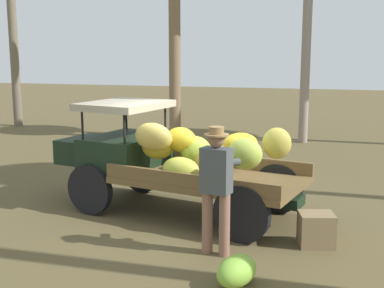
% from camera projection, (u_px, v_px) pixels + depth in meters
% --- Properties ---
extents(ground_plane, '(60.00, 60.00, 0.00)m').
position_uv_depth(ground_plane, '(191.00, 218.00, 8.69)').
color(ground_plane, brown).
extents(truck, '(4.65, 2.53, 1.87)m').
position_uv_depth(truck, '(167.00, 159.00, 8.91)').
color(truck, black).
rests_on(truck, ground).
extents(farmer, '(0.53, 0.49, 1.78)m').
position_uv_depth(farmer, '(216.00, 182.00, 7.00)').
color(farmer, '#8D614D').
rests_on(farmer, ground).
extents(wooden_crate, '(0.58, 0.52, 0.48)m').
position_uv_depth(wooden_crate, '(316.00, 229.00, 7.43)').
color(wooden_crate, olive).
rests_on(wooden_crate, ground).
extents(loose_banana_bunch, '(0.61, 0.73, 0.37)m').
position_uv_depth(loose_banana_bunch, '(237.00, 271.00, 6.17)').
color(loose_banana_bunch, '#85BB3C').
rests_on(loose_banana_bunch, ground).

